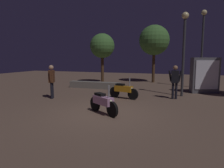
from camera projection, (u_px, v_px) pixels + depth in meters
ground_plane at (102, 114)px, 7.43m from camera, size 40.00×40.00×0.00m
motorcycle_pink_foreground at (103, 102)px, 7.39m from camera, size 1.45×0.98×1.11m
motorcycle_orange_parked_left at (123, 90)px, 10.20m from camera, size 1.63×0.53×1.11m
person_rider_beside at (52, 79)px, 10.13m from camera, size 0.35×0.65×1.72m
person_bystander_far at (175, 79)px, 10.00m from camera, size 0.67×0.28×1.70m
streetlamp_near at (184, 43)px, 10.52m from camera, size 0.36×0.36×4.45m
streetlamp_far at (203, 40)px, 13.35m from camera, size 0.36×0.36×5.23m
tree_left_bg at (102, 46)px, 16.39m from camera, size 2.02×2.02×4.07m
tree_right_bg at (154, 40)px, 16.61m from camera, size 2.50×2.50×4.80m
kiosk_billboard at (205, 75)px, 11.77m from camera, size 1.67×1.03×2.10m
planter_wall_low at (94, 85)px, 13.65m from camera, size 3.61×0.50×0.45m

